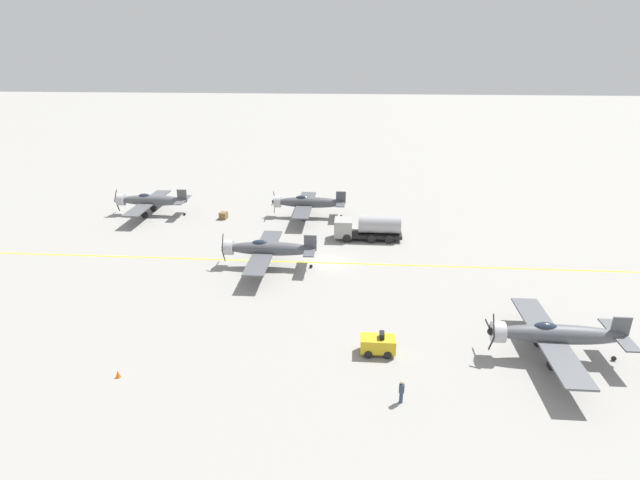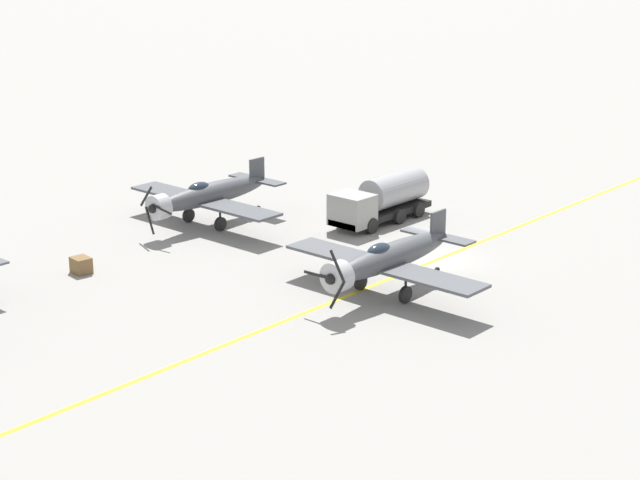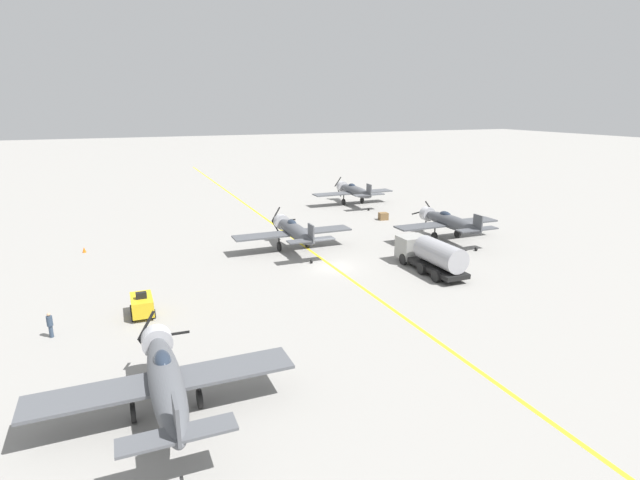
# 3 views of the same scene
# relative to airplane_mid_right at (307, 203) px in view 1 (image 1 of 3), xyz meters

# --- Properties ---
(ground_plane) EXTENTS (400.00, 400.00, 0.00)m
(ground_plane) POSITION_rel_airplane_mid_right_xyz_m (-15.19, -3.50, -2.01)
(ground_plane) COLOR gray
(taxiway_stripe) EXTENTS (0.30, 160.00, 0.01)m
(taxiway_stripe) POSITION_rel_airplane_mid_right_xyz_m (-15.19, -3.50, -2.01)
(taxiway_stripe) COLOR yellow
(taxiway_stripe) RESTS_ON ground
(airplane_mid_right) EXTENTS (12.00, 9.98, 3.65)m
(airplane_mid_right) POSITION_rel_airplane_mid_right_xyz_m (0.00, 0.00, 0.00)
(airplane_mid_right) COLOR #4A4C51
(airplane_mid_right) RESTS_ON ground
(airplane_far_right) EXTENTS (12.00, 9.98, 3.65)m
(airplane_far_right) POSITION_rel_airplane_mid_right_xyz_m (-0.66, 21.42, 0.00)
(airplane_far_right) COLOR #525459
(airplane_far_right) RESTS_ON ground
(airplane_mid_center) EXTENTS (12.00, 9.98, 3.65)m
(airplane_mid_center) POSITION_rel_airplane_mid_right_xyz_m (-16.59, 2.56, -0.00)
(airplane_mid_center) COLOR #4D5055
(airplane_mid_center) RESTS_ON ground
(airplane_near_left) EXTENTS (12.00, 9.98, 3.65)m
(airplane_near_left) POSITION_rel_airplane_mid_right_xyz_m (-31.33, -21.21, -0.00)
(airplane_near_left) COLOR #52545A
(airplane_near_left) RESTS_ON ground
(fuel_tanker) EXTENTS (2.68, 8.00, 2.98)m
(fuel_tanker) POSITION_rel_airplane_mid_right_xyz_m (-7.83, -8.00, -0.50)
(fuel_tanker) COLOR black
(fuel_tanker) RESTS_ON ground
(tow_tractor) EXTENTS (1.57, 2.60, 1.79)m
(tow_tractor) POSITION_rel_airplane_mid_right_xyz_m (-31.65, -8.44, -1.22)
(tow_tractor) COLOR gold
(tow_tractor) RESTS_ON ground
(ground_crew_walking) EXTENTS (0.36, 0.36, 1.64)m
(ground_crew_walking) POSITION_rel_airplane_mid_right_xyz_m (-37.14, -9.75, -1.12)
(ground_crew_walking) COLOR #334256
(ground_crew_walking) RESTS_ON ground
(supply_crate_by_tanker) EXTENTS (1.20, 1.05, 0.91)m
(supply_crate_by_tanker) POSITION_rel_airplane_mid_right_xyz_m (-1.62, 11.15, -1.56)
(supply_crate_by_tanker) COLOR brown
(supply_crate_by_tanker) RESTS_ON ground
(traffic_cone) EXTENTS (0.36, 0.36, 0.55)m
(traffic_cone) POSITION_rel_airplane_mid_right_xyz_m (-35.96, 9.79, -1.74)
(traffic_cone) COLOR orange
(traffic_cone) RESTS_ON ground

